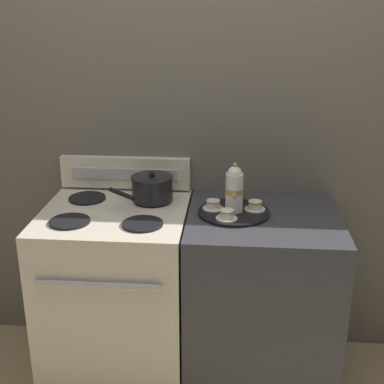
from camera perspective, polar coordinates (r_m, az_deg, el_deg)
name	(u,v)px	position (r m, az deg, el deg)	size (l,w,h in m)	color
ground_plane	(190,371)	(3.02, -0.26, -18.57)	(6.00, 6.00, 0.00)	tan
wall_back	(195,155)	(2.83, 0.34, 3.93)	(6.00, 0.05, 2.20)	#666056
stove	(118,294)	(2.81, -7.92, -10.69)	(0.70, 0.70, 0.93)	beige
control_panel	(125,173)	(2.86, -7.13, 2.07)	(0.69, 0.05, 0.17)	beige
side_counter	(260,300)	(2.75, 7.29, -11.38)	(0.73, 0.67, 0.91)	#38383D
saucepan	(152,188)	(2.68, -4.31, 0.45)	(0.30, 0.32, 0.15)	black
serving_tray	(234,212)	(2.56, 4.48, -2.17)	(0.34, 0.34, 0.01)	black
teapot	(234,189)	(2.51, 4.54, 0.35)	(0.09, 0.14, 0.24)	white
teacup_left	(255,205)	(2.57, 6.74, -1.44)	(0.10, 0.10, 0.04)	white
teacup_right	(227,215)	(2.45, 3.73, -2.41)	(0.10, 0.10, 0.04)	white
teacup_front	(213,205)	(2.56, 2.27, -1.36)	(0.10, 0.10, 0.04)	white
creamer_jug	(236,194)	(2.65, 4.71, -0.25)	(0.07, 0.07, 0.08)	white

